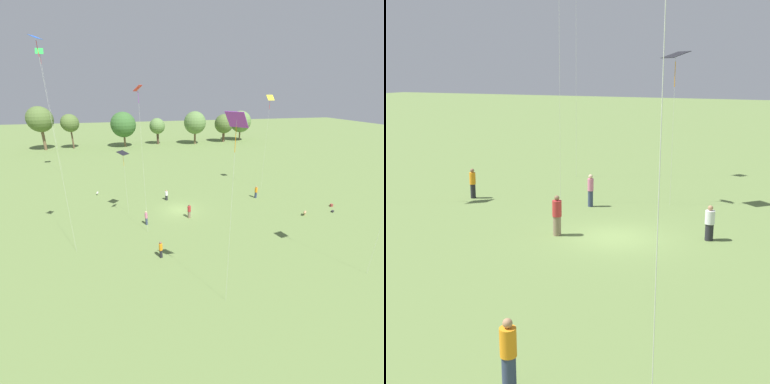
# 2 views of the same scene
# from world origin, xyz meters

# --- Properties ---
(ground_plane) EXTENTS (240.00, 240.00, 0.00)m
(ground_plane) POSITION_xyz_m (0.00, 0.00, 0.00)
(ground_plane) COLOR olive
(person_0) EXTENTS (0.40, 0.40, 1.79)m
(person_0) POSITION_xyz_m (-3.75, -10.45, 0.90)
(person_0) COLOR #232328
(person_0) RESTS_ON ground_plane
(person_1) EXTENTS (0.61, 0.61, 1.90)m
(person_1) POSITION_xyz_m (0.79, -2.59, 0.94)
(person_1) COLOR #847056
(person_1) RESTS_ON ground_plane
(person_2) EXTENTS (0.54, 0.54, 1.62)m
(person_2) POSITION_xyz_m (-1.36, 3.99, 0.79)
(person_2) COLOR #232328
(person_2) RESTS_ON ground_plane
(person_3) EXTENTS (0.57, 0.57, 1.89)m
(person_3) POSITION_xyz_m (12.32, 1.86, 0.94)
(person_3) COLOR #333D5B
(person_3) RESTS_ON ground_plane
(person_4) EXTENTS (0.38, 0.38, 1.84)m
(person_4) POSITION_xyz_m (-4.77, -3.25, 0.93)
(person_4) COLOR #333D5B
(person_4) RESTS_ON ground_plane
(kite_3) EXTENTS (1.64, 1.65, 8.48)m
(kite_3) POSITION_xyz_m (-7.00, 0.72, 8.11)
(kite_3) COLOR black
(kite_3) RESTS_ON ground_plane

